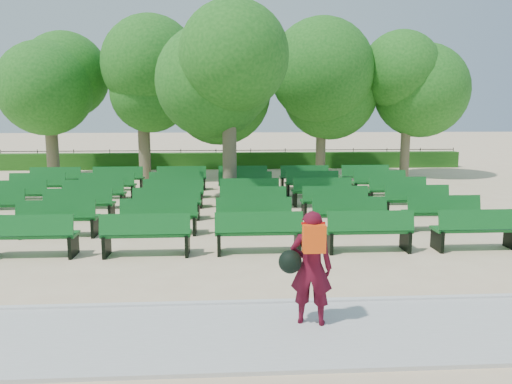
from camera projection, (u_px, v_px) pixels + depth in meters
ground at (243, 224)px, 14.61m from camera, size 120.00×120.00×0.00m
paving at (261, 335)px, 7.32m from camera, size 30.00×2.20×0.06m
curb at (256, 303)px, 8.45m from camera, size 30.00×0.12×0.10m
hedge at (234, 161)px, 28.33m from camera, size 26.00×0.70×0.90m
fence at (234, 168)px, 28.79m from camera, size 26.00×0.10×1.02m
tree_line at (235, 178)px, 24.46m from camera, size 21.80×6.80×7.04m
bench_array at (210, 209)px, 16.18m from camera, size 2.05×0.77×1.27m
tree_among at (229, 83)px, 16.75m from camera, size 4.29×4.29×6.14m
person at (310, 266)px, 7.50m from camera, size 0.87×0.57×1.76m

